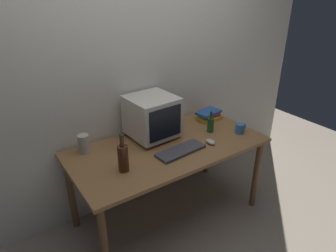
{
  "coord_description": "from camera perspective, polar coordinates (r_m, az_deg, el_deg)",
  "views": [
    {
      "loc": [
        -1.24,
        -1.81,
        1.98
      ],
      "look_at": [
        0.0,
        0.0,
        0.92
      ],
      "focal_mm": 32.26,
      "sensor_mm": 36.0,
      "label": 1
    }
  ],
  "objects": [
    {
      "name": "mug",
      "position": [
        2.78,
        13.44,
        -0.43
      ],
      "size": [
        0.12,
        0.08,
        0.09
      ],
      "color": "#3370B2",
      "rests_on": "desk"
    },
    {
      "name": "computer_mouse",
      "position": [
        2.56,
        8.02,
        -2.95
      ],
      "size": [
        0.06,
        0.1,
        0.04
      ],
      "primitive_type": "ellipsoid",
      "rotation": [
        0.0,
        0.0,
        0.02
      ],
      "color": "beige",
      "rests_on": "desk"
    },
    {
      "name": "keyboard",
      "position": [
        2.42,
        2.43,
        -4.68
      ],
      "size": [
        0.43,
        0.18,
        0.02
      ],
      "primitive_type": "cube",
      "rotation": [
        0.0,
        0.0,
        0.08
      ],
      "color": "#3F3F47",
      "rests_on": "desk"
    },
    {
      "name": "crt_monitor",
      "position": [
        2.58,
        -3.04,
        1.78
      ],
      "size": [
        0.4,
        0.41,
        0.37
      ],
      "color": "beige",
      "rests_on": "desk"
    },
    {
      "name": "ground_plane",
      "position": [
        2.95,
        0.0,
        -16.31
      ],
      "size": [
        6.0,
        6.0,
        0.0
      ],
      "primitive_type": "plane",
      "color": "gray"
    },
    {
      "name": "desk",
      "position": [
        2.56,
        0.0,
        -5.3
      ],
      "size": [
        1.64,
        0.81,
        0.74
      ],
      "color": "olive",
      "rests_on": "ground"
    },
    {
      "name": "book_stack",
      "position": [
        3.0,
        7.77,
        2.05
      ],
      "size": [
        0.26,
        0.19,
        0.09
      ],
      "color": "gold",
      "rests_on": "desk"
    },
    {
      "name": "metal_canister",
      "position": [
        2.48,
        -15.62,
        -3.24
      ],
      "size": [
        0.09,
        0.09,
        0.15
      ],
      "primitive_type": "cylinder",
      "color": "#B7B2A8",
      "rests_on": "desk"
    },
    {
      "name": "bottle_tall",
      "position": [
        2.17,
        -8.49,
        -5.85
      ],
      "size": [
        0.08,
        0.08,
        0.3
      ],
      "color": "#472314",
      "rests_on": "desk"
    },
    {
      "name": "back_wall",
      "position": [
        2.69,
        -5.7,
        9.92
      ],
      "size": [
        4.0,
        0.08,
        2.5
      ],
      "primitive_type": "cube",
      "color": "silver",
      "rests_on": "ground"
    },
    {
      "name": "bottle_short",
      "position": [
        2.74,
        8.04,
        0.32
      ],
      "size": [
        0.06,
        0.06,
        0.2
      ],
      "color": "#1E4C23",
      "rests_on": "desk"
    }
  ]
}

